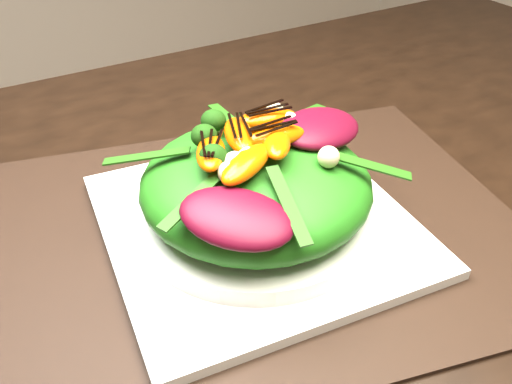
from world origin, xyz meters
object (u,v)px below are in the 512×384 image
salad_bowl (256,212)px  lettuce_mound (256,184)px  dining_table (260,228)px  plate_base (256,223)px  orange_segment (255,137)px  placemat (256,229)px

salad_bowl → lettuce_mound: 0.03m
dining_table → salad_bowl: dining_table is taller
plate_base → orange_segment: size_ratio=4.58×
dining_table → placemat: 0.04m
lettuce_mound → plate_base: bearing=90.0°
lettuce_mound → orange_segment: (0.00, 0.01, 0.04)m
dining_table → orange_segment: size_ratio=26.05×
salad_bowl → lettuce_mound: bearing=0.0°
placemat → plate_base: size_ratio=1.83×
plate_base → orange_segment: bearing=64.9°
plate_base → salad_bowl: (0.00, -0.00, 0.01)m
salad_bowl → dining_table: bearing=51.9°
salad_bowl → orange_segment: orange_segment is taller
salad_bowl → orange_segment: bearing=64.9°
placemat → lettuce_mound: lettuce_mound is taller
salad_bowl → lettuce_mound: (0.00, 0.00, 0.03)m
plate_base → salad_bowl: 0.01m
dining_table → orange_segment: bearing=-133.7°
lettuce_mound → placemat: bearing=-166.0°
plate_base → lettuce_mound: 0.05m
dining_table → orange_segment: dining_table is taller
dining_table → plate_base: dining_table is taller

